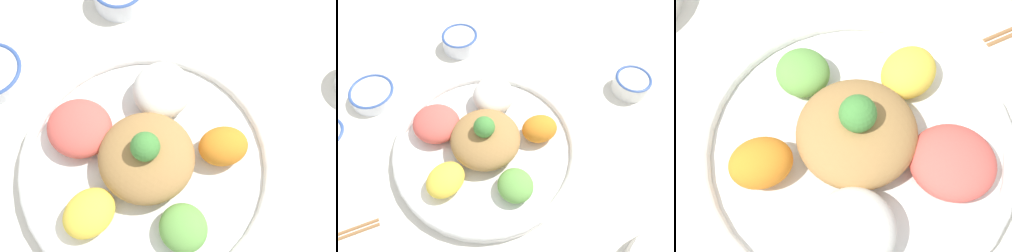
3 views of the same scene
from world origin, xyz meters
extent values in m
plane|color=silver|center=(0.00, 0.00, 0.00)|extent=(2.40, 2.40, 0.00)
cylinder|color=white|center=(0.03, 0.00, 0.01)|extent=(0.42, 0.42, 0.02)
torus|color=white|center=(0.03, 0.00, 0.03)|extent=(0.42, 0.42, 0.02)
ellipsoid|color=white|center=(0.00, 0.12, 0.05)|extent=(0.12, 0.13, 0.06)
ellipsoid|color=#E55B51|center=(-0.09, 0.00, 0.05)|extent=(0.11, 0.10, 0.05)
ellipsoid|color=yellow|center=(-0.01, -0.11, 0.04)|extent=(0.10, 0.11, 0.05)
ellipsoid|color=#6BAD4C|center=(0.13, -0.07, 0.04)|extent=(0.11, 0.10, 0.05)
ellipsoid|color=orange|center=(0.13, 0.07, 0.05)|extent=(0.10, 0.10, 0.06)
ellipsoid|color=#AD7F47|center=(0.03, 0.00, 0.05)|extent=(0.15, 0.15, 0.07)
sphere|color=#478E3D|center=(0.03, 0.00, 0.10)|extent=(0.05, 0.05, 0.05)
camera|label=1|loc=(0.17, -0.20, 0.75)|focal=50.00mm
camera|label=2|loc=(0.21, -0.32, 0.67)|focal=35.00mm
camera|label=3|loc=(-0.03, 0.26, 0.57)|focal=50.00mm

